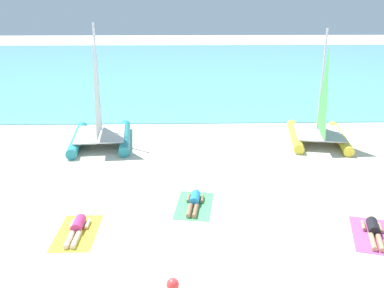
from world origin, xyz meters
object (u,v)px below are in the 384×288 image
(sunbather_left, at_px, (77,227))
(towel_right, at_px, (373,235))
(towel_middle, at_px, (194,205))
(sailboat_teal, at_px, (100,127))
(sunbather_right, at_px, (374,230))
(beach_ball, at_px, (173,284))
(towel_left, at_px, (77,232))
(sailboat_yellow, at_px, (319,126))
(sunbather_middle, at_px, (194,201))

(sunbather_left, relative_size, towel_right, 0.82)
(towel_middle, xyz_separation_m, towel_right, (4.86, -1.85, 0.00))
(towel_right, bearing_deg, sailboat_teal, 138.65)
(sunbather_right, distance_m, beach_ball, 5.88)
(sunbather_left, height_order, sunbather_right, same)
(towel_left, relative_size, sunbather_left, 1.22)
(sunbather_left, relative_size, towel_middle, 0.82)
(sailboat_yellow, relative_size, sunbather_middle, 3.18)
(sunbather_middle, bearing_deg, sunbather_right, -12.71)
(sunbather_right, relative_size, beach_ball, 5.36)
(towel_middle, bearing_deg, sunbather_middle, 81.88)
(sailboat_teal, relative_size, towel_middle, 2.75)
(sunbather_right, bearing_deg, sunbather_middle, 175.50)
(towel_middle, height_order, sunbather_middle, sunbather_middle)
(towel_left, height_order, sunbather_left, sunbather_left)
(beach_ball, bearing_deg, towel_middle, 81.33)
(towel_left, height_order, sunbather_middle, sunbather_middle)
(sailboat_teal, bearing_deg, beach_ball, -77.36)
(towel_left, xyz_separation_m, sunbather_middle, (3.31, 1.56, 0.13))
(sailboat_yellow, bearing_deg, towel_left, -130.91)
(sunbather_middle, bearing_deg, beach_ball, -90.55)
(towel_left, relative_size, sunbather_right, 1.23)
(sailboat_teal, bearing_deg, sailboat_yellow, -6.41)
(sunbather_middle, height_order, sunbather_right, same)
(towel_right, bearing_deg, beach_ball, -159.17)
(sunbather_right, bearing_deg, beach_ball, -142.33)
(sailboat_teal, height_order, sailboat_yellow, sailboat_teal)
(sailboat_teal, distance_m, sailboat_yellow, 9.80)
(sunbather_middle, bearing_deg, sunbather_left, -147.55)
(sunbather_left, height_order, towel_right, sunbather_left)
(towel_middle, relative_size, sunbather_right, 1.23)
(sunbather_middle, relative_size, sunbather_right, 1.01)
(towel_middle, height_order, towel_right, same)
(towel_middle, xyz_separation_m, sunbather_middle, (0.01, 0.07, 0.13))
(sailboat_yellow, bearing_deg, beach_ball, -113.14)
(towel_left, height_order, sunbather_right, sunbather_right)
(towel_right, height_order, beach_ball, beach_ball)
(sailboat_yellow, height_order, sunbather_right, sailboat_yellow)
(towel_left, distance_m, towel_middle, 3.62)
(towel_left, xyz_separation_m, sunbather_left, (0.00, 0.07, 0.13))
(sailboat_teal, xyz_separation_m, towel_middle, (4.00, -5.95, -0.77))
(sunbather_left, xyz_separation_m, sunbather_right, (8.18, -0.36, 0.00))
(sailboat_teal, xyz_separation_m, sunbather_middle, (4.01, -5.88, -0.65))
(sailboat_teal, height_order, sunbather_right, sailboat_teal)
(sailboat_yellow, bearing_deg, sailboat_teal, -170.21)
(towel_left, bearing_deg, towel_middle, 24.40)
(sunbather_left, bearing_deg, sailboat_teal, 95.79)
(towel_right, distance_m, beach_ball, 5.84)
(sailboat_teal, relative_size, beach_ball, 18.16)
(sunbather_left, bearing_deg, sailboat_yellow, 39.37)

